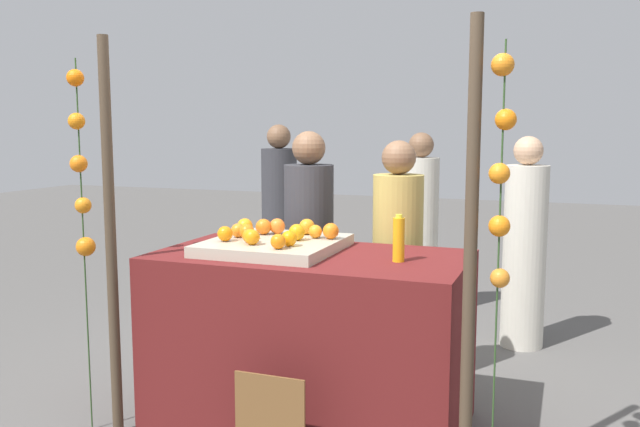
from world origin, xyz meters
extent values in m
plane|color=#565451|center=(0.00, 0.00, 0.00)|extent=(24.00, 24.00, 0.00)
cube|color=#5B1919|center=(0.00, 0.00, 0.47)|extent=(1.66, 0.89, 0.95)
cube|color=#B2AD99|center=(-0.22, 0.02, 0.98)|extent=(0.69, 0.72, 0.06)
sphere|color=orange|center=(-0.35, 0.16, 1.05)|extent=(0.09, 0.09, 0.09)
sphere|color=orange|center=(-0.29, 0.21, 1.05)|extent=(0.09, 0.09, 0.09)
sphere|color=orange|center=(-0.37, -0.02, 1.05)|extent=(0.08, 0.08, 0.08)
sphere|color=orange|center=(-0.26, -0.17, 1.05)|extent=(0.08, 0.08, 0.08)
sphere|color=orange|center=(-0.44, 0.02, 1.05)|extent=(0.08, 0.08, 0.08)
sphere|color=orange|center=(-0.45, -0.12, 1.05)|extent=(0.08, 0.08, 0.08)
sphere|color=orange|center=(-0.03, 0.15, 1.05)|extent=(0.08, 0.08, 0.08)
sphere|color=orange|center=(0.06, 0.15, 1.05)|extent=(0.09, 0.09, 0.09)
sphere|color=orange|center=(-0.10, 0.04, 1.05)|extent=(0.09, 0.09, 0.09)
sphere|color=orange|center=(-0.46, 0.15, 1.05)|extent=(0.09, 0.09, 0.09)
sphere|color=orange|center=(-0.08, -0.23, 1.05)|extent=(0.08, 0.08, 0.08)
sphere|color=orange|center=(-0.31, -0.12, 1.05)|extent=(0.08, 0.08, 0.08)
sphere|color=orange|center=(-0.12, 0.25, 1.06)|extent=(0.09, 0.09, 0.09)
sphere|color=orange|center=(-0.06, -0.14, 1.05)|extent=(0.08, 0.08, 0.08)
cylinder|color=orange|center=(0.49, -0.04, 1.06)|extent=(0.06, 0.06, 0.22)
cylinder|color=yellow|center=(0.49, -0.04, 1.18)|extent=(0.03, 0.03, 0.02)
cylinder|color=#333338|center=(-0.29, 0.72, 0.69)|extent=(0.32, 0.32, 1.38)
sphere|color=brown|center=(-0.29, 0.72, 1.49)|extent=(0.22, 0.22, 0.22)
cylinder|color=tan|center=(0.31, 0.69, 0.67)|extent=(0.31, 0.31, 1.34)
sphere|color=brown|center=(0.31, 0.69, 1.44)|extent=(0.21, 0.21, 0.21)
cylinder|color=beige|center=(1.00, 1.78, 0.68)|extent=(0.31, 0.31, 1.35)
sphere|color=tan|center=(1.00, 1.78, 1.46)|extent=(0.21, 0.21, 0.21)
cylinder|color=beige|center=(0.09, 2.35, 0.68)|extent=(0.32, 0.32, 1.37)
sphere|color=brown|center=(0.09, 2.35, 1.47)|extent=(0.21, 0.21, 0.21)
cylinder|color=#333338|center=(-1.25, 2.40, 0.71)|extent=(0.33, 0.33, 1.43)
sphere|color=brown|center=(-1.25, 2.40, 1.54)|extent=(0.22, 0.22, 0.22)
cylinder|color=#473828|center=(-0.91, -0.49, 1.04)|extent=(0.06, 0.06, 2.08)
cylinder|color=#473828|center=(0.91, -0.49, 1.04)|extent=(0.06, 0.06, 2.08)
cylinder|color=#2D4C23|center=(-1.08, -0.49, 0.99)|extent=(0.01, 0.01, 1.97)
sphere|color=orange|center=(-1.08, -0.50, 1.87)|extent=(0.09, 0.09, 0.09)
sphere|color=orange|center=(-1.08, -0.50, 1.65)|extent=(0.09, 0.09, 0.09)
sphere|color=orange|center=(-1.08, -0.50, 1.44)|extent=(0.09, 0.09, 0.09)
sphere|color=orange|center=(-1.08, -0.49, 1.22)|extent=(0.08, 0.08, 0.08)
sphere|color=orange|center=(-1.07, -0.49, 1.00)|extent=(0.10, 0.10, 0.10)
cylinder|color=#2D4C23|center=(1.03, -0.49, 0.99)|extent=(0.01, 0.01, 1.97)
sphere|color=orange|center=(1.02, -0.48, 1.87)|extent=(0.09, 0.09, 0.09)
sphere|color=orange|center=(1.03, -0.48, 1.65)|extent=(0.09, 0.09, 0.09)
sphere|color=orange|center=(1.02, -0.49, 1.44)|extent=(0.09, 0.09, 0.09)
sphere|color=orange|center=(1.03, -0.48, 1.22)|extent=(0.09, 0.09, 0.09)
sphere|color=orange|center=(1.04, -0.49, 1.00)|extent=(0.08, 0.08, 0.08)
camera|label=1|loc=(1.29, -3.29, 1.62)|focal=37.57mm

